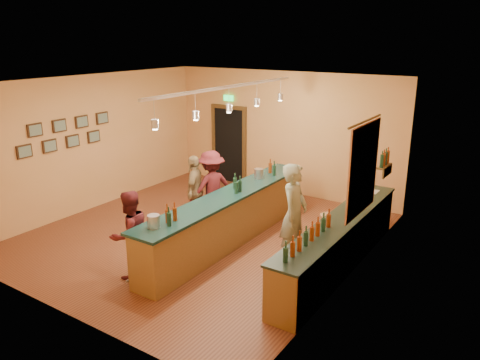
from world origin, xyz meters
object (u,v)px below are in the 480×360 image
Objects in this scene: customer_a at (130,235)px; customer_c at (211,187)px; back_counter at (339,243)px; bartender at (294,214)px; tasting_bar at (230,214)px; customer_b at (195,190)px; bar_stool at (328,222)px.

customer_a is 0.95× the size of customer_c.
customer_a is (-2.89, -2.27, 0.30)m from back_counter.
tasting_bar is at bearing 79.88° from bartender.
customer_b reaches higher than tasting_bar.
tasting_bar is 2.70× the size of bartender.
back_counter reaches higher than bar_stool.
bar_stool is (2.37, 3.00, -0.25)m from customer_a.
bartender is 1.20× the size of customer_b.
customer_c is (-3.24, 0.52, 0.34)m from back_counter.
customer_b is (-2.68, 0.47, -0.16)m from bartender.
customer_c reaches higher than customer_a.
customer_c is at bearing -175.77° from bar_stool.
bartender is (-0.80, -0.24, 0.46)m from back_counter.
customer_a is 1.00× the size of customer_b.
bartender is at bearing -105.87° from bar_stool.
customer_a is at bearing -10.48° from customer_b.
back_counter is 0.95m from bartender.
bartender is 2.56m from customer_c.
customer_c is 2.74m from bar_stool.
bar_stool is at bearing 75.86° from customer_b.
back_counter is at bearing 135.99° from customer_a.
customer_b is 3.00m from bar_stool.
bar_stool is at bearing -23.61° from bartender.
back_counter is 2.90× the size of customer_a.
tasting_bar reaches higher than back_counter.
back_counter is at bearing -80.86° from bartender.
customer_a is 2.57m from customer_b.
bartender reaches higher than customer_b.
tasting_bar is (-2.26, -0.18, 0.12)m from back_counter.
customer_b reaches higher than customer_a.
tasting_bar is 1.50m from bartender.
bartender is at bearing -2.39° from tasting_bar.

